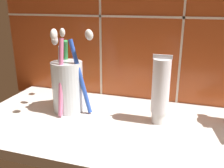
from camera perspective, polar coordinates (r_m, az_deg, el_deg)
The scene contains 3 objects.
sink_counter at distance 50.48cm, azimuth 11.10°, elevation -11.04°, with size 77.87×30.23×2.00cm, color silver.
toothbrush_cup at distance 55.78cm, azimuth -10.12°, elevation -0.02°, with size 11.85×12.94×18.73cm.
toothpaste_tube at distance 49.84cm, azimuth 11.03°, elevation -1.39°, with size 3.65×3.48×14.01cm.
Camera 1 is at (3.74, -43.91, 25.64)cm, focal length 40.00 mm.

